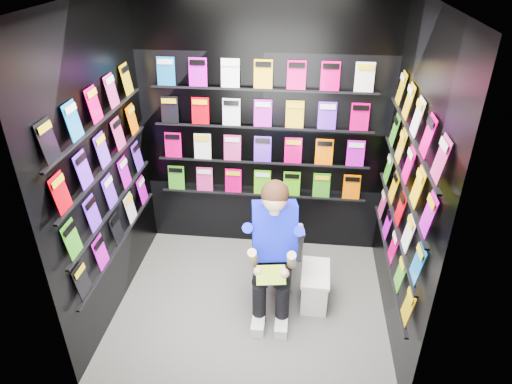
# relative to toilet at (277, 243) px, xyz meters

# --- Properties ---
(floor) EXTENTS (2.40, 2.40, 0.00)m
(floor) POSITION_rel_toilet_xyz_m (-0.19, -0.47, -0.37)
(floor) COLOR #60605E
(floor) RESTS_ON ground
(wall_back) EXTENTS (2.40, 0.04, 2.60)m
(wall_back) POSITION_rel_toilet_xyz_m (-0.19, 0.53, 0.93)
(wall_back) COLOR black
(wall_back) RESTS_ON floor
(wall_front) EXTENTS (2.40, 0.04, 2.60)m
(wall_front) POSITION_rel_toilet_xyz_m (-0.19, -1.47, 0.93)
(wall_front) COLOR black
(wall_front) RESTS_ON floor
(wall_left) EXTENTS (0.04, 2.00, 2.60)m
(wall_left) POSITION_rel_toilet_xyz_m (-1.39, -0.47, 0.93)
(wall_left) COLOR black
(wall_left) RESTS_ON floor
(wall_right) EXTENTS (0.04, 2.00, 2.60)m
(wall_right) POSITION_rel_toilet_xyz_m (1.01, -0.47, 0.93)
(wall_right) COLOR black
(wall_right) RESTS_ON floor
(comics_back) EXTENTS (2.10, 0.06, 1.37)m
(comics_back) POSITION_rel_toilet_xyz_m (-0.19, 0.50, 0.94)
(comics_back) COLOR #BB000E
(comics_back) RESTS_ON wall_back
(comics_left) EXTENTS (0.06, 1.70, 1.37)m
(comics_left) POSITION_rel_toilet_xyz_m (-1.36, -0.47, 0.94)
(comics_left) COLOR #BB000E
(comics_left) RESTS_ON wall_left
(comics_right) EXTENTS (0.06, 1.70, 1.37)m
(comics_right) POSITION_rel_toilet_xyz_m (0.98, -0.47, 0.94)
(comics_right) COLOR #BB000E
(comics_right) RESTS_ON wall_right
(toilet) EXTENTS (0.53, 0.80, 0.73)m
(toilet) POSITION_rel_toilet_xyz_m (0.00, 0.00, 0.00)
(toilet) COLOR white
(toilet) RESTS_ON floor
(longbox) EXTENTS (0.24, 0.42, 0.31)m
(longbox) POSITION_rel_toilet_xyz_m (0.38, -0.36, -0.21)
(longbox) COLOR white
(longbox) RESTS_ON floor
(longbox_lid) EXTENTS (0.26, 0.44, 0.03)m
(longbox_lid) POSITION_rel_toilet_xyz_m (0.38, -0.36, -0.04)
(longbox_lid) COLOR white
(longbox_lid) RESTS_ON longbox
(reader) EXTENTS (0.62, 0.82, 1.38)m
(reader) POSITION_rel_toilet_xyz_m (0.00, -0.38, 0.40)
(reader) COLOR #040CDA
(reader) RESTS_ON toilet
(held_comic) EXTENTS (0.25, 0.17, 0.10)m
(held_comic) POSITION_rel_toilet_xyz_m (0.00, -0.73, 0.21)
(held_comic) COLOR #17921B
(held_comic) RESTS_ON reader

